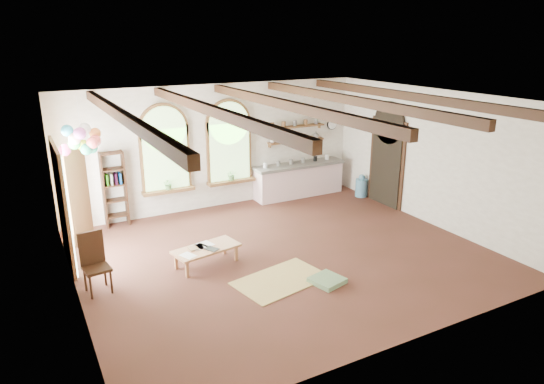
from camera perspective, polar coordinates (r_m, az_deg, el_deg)
floor at (r=10.17m, az=1.37°, el=-7.34°), size 8.00×8.00×0.00m
ceiling_beams at (r=9.28m, az=1.52°, el=10.25°), size 6.20×6.80×0.18m
window_left at (r=12.15m, az=-12.46°, el=4.63°), size 1.30×0.28×2.20m
window_right at (r=12.69m, az=-5.06°, el=5.55°), size 1.30×0.28×2.20m
left_doorway at (r=10.31m, az=-23.38°, el=-1.62°), size 0.10×1.90×2.50m
right_doorway at (r=13.15m, az=13.27°, el=3.18°), size 0.10×1.30×2.40m
kitchen_counter at (r=13.68m, az=3.17°, el=1.49°), size 2.68×0.62×0.94m
wall_shelf_lower at (r=13.56m, az=2.85°, el=6.04°), size 1.70×0.24×0.04m
wall_shelf_upper at (r=13.49m, az=2.87°, el=7.70°), size 1.70×0.24×0.04m
wall_clock at (r=14.23m, az=7.09°, el=7.92°), size 0.32×0.04×0.32m
bookshelf at (r=11.96m, az=-18.05°, el=0.31°), size 0.53×0.32×1.80m
coffee_table at (r=9.68m, az=-7.73°, el=-6.73°), size 1.39×0.83×0.37m
side_chair at (r=9.19m, az=-19.88°, el=-9.20°), size 0.48×0.48×1.09m
floor_mat at (r=9.16m, az=1.05°, el=-10.30°), size 1.85×1.34×0.02m
floor_cushion at (r=9.11m, az=6.51°, el=-10.30°), size 0.65×0.65×0.09m
water_jug_a at (r=14.17m, az=5.92°, el=0.94°), size 0.27×0.27×0.52m
water_jug_b at (r=13.87m, az=10.47°, el=0.60°), size 0.33×0.33×0.64m
balloon_cluster at (r=10.55m, az=-21.51°, el=5.72°), size 0.87×0.90×1.15m
table_book at (r=9.62m, az=-9.76°, el=-6.65°), size 0.19×0.26×0.02m
tablet at (r=9.57m, az=-7.09°, el=-6.67°), size 0.28×0.32×0.01m
potted_plant_left at (r=12.25m, az=-12.08°, el=0.97°), size 0.27×0.23×0.30m
potted_plant_right at (r=12.79m, az=-4.77°, el=2.03°), size 0.27×0.23×0.30m
shelf_cup_a at (r=13.19m, az=0.04°, el=6.02°), size 0.12×0.10×0.10m
shelf_cup_b at (r=13.35m, az=1.37°, el=6.16°), size 0.10×0.10×0.09m
shelf_bowl_a at (r=13.53m, az=2.67°, el=6.21°), size 0.22×0.22×0.05m
shelf_bowl_b at (r=13.71m, az=3.93°, el=6.36°), size 0.20×0.20×0.06m
shelf_vase at (r=13.88m, az=5.17°, el=6.75°), size 0.18×0.18×0.19m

